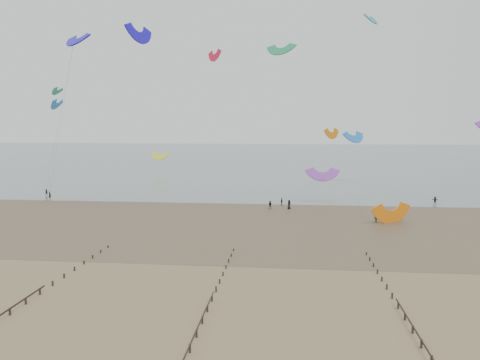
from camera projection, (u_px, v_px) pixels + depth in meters
The scene contains 6 objects.
ground at pixel (186, 279), 53.21m from camera, with size 500.00×500.00×0.00m, color brown.
sea_and_shore at pixel (205, 218), 87.59m from camera, with size 500.00×665.00×0.03m.
kitesurfer_lead at pixel (50, 195), 109.25m from camera, with size 0.65×0.43×1.79m, color black.
kitesurfers at pixel (369, 205), 96.05m from camera, with size 103.11×24.31×1.89m.
grounded_kite at pixel (391, 223), 83.34m from camera, with size 7.10×3.72×5.41m, color orange, non-canonical shape.
kites_airborne at pixel (198, 105), 139.20m from camera, with size 240.52×98.23×45.12m.
Camera 1 is at (11.37, -50.55, 17.61)m, focal length 35.00 mm.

